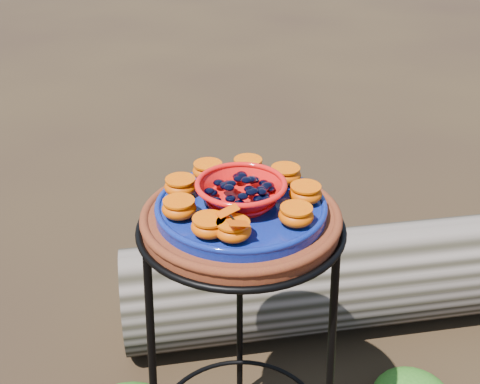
{
  "coord_description": "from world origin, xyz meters",
  "views": [
    {
      "loc": [
        -0.01,
        -0.98,
        1.32
      ],
      "look_at": [
        -0.0,
        0.0,
        0.78
      ],
      "focal_mm": 45.0,
      "sensor_mm": 36.0,
      "label": 1
    }
  ],
  "objects_px": {
    "terracotta_saucer": "(241,220)",
    "cobalt_plate": "(241,208)",
    "driftwood_log": "(393,273)",
    "plant_stand": "(241,361)",
    "red_bowl": "(241,193)"
  },
  "relations": [
    {
      "from": "terracotta_saucer",
      "to": "cobalt_plate",
      "type": "bearing_deg",
      "value": 0.0
    },
    {
      "from": "cobalt_plate",
      "to": "driftwood_log",
      "type": "relative_size",
      "value": 0.19
    },
    {
      "from": "plant_stand",
      "to": "driftwood_log",
      "type": "relative_size",
      "value": 0.41
    },
    {
      "from": "plant_stand",
      "to": "driftwood_log",
      "type": "xyz_separation_m",
      "value": [
        0.5,
        0.57,
        -0.19
      ]
    },
    {
      "from": "red_bowl",
      "to": "plant_stand",
      "type": "bearing_deg",
      "value": 0.0
    },
    {
      "from": "terracotta_saucer",
      "to": "driftwood_log",
      "type": "bearing_deg",
      "value": 49.06
    },
    {
      "from": "plant_stand",
      "to": "red_bowl",
      "type": "relative_size",
      "value": 4.34
    },
    {
      "from": "terracotta_saucer",
      "to": "red_bowl",
      "type": "distance_m",
      "value": 0.06
    },
    {
      "from": "cobalt_plate",
      "to": "plant_stand",
      "type": "bearing_deg",
      "value": 0.0
    },
    {
      "from": "plant_stand",
      "to": "driftwood_log",
      "type": "height_order",
      "value": "plant_stand"
    },
    {
      "from": "driftwood_log",
      "to": "red_bowl",
      "type": "bearing_deg",
      "value": -130.94
    },
    {
      "from": "terracotta_saucer",
      "to": "red_bowl",
      "type": "xyz_separation_m",
      "value": [
        0.0,
        0.0,
        0.06
      ]
    },
    {
      "from": "terracotta_saucer",
      "to": "red_bowl",
      "type": "height_order",
      "value": "red_bowl"
    },
    {
      "from": "plant_stand",
      "to": "red_bowl",
      "type": "height_order",
      "value": "red_bowl"
    },
    {
      "from": "plant_stand",
      "to": "terracotta_saucer",
      "type": "height_order",
      "value": "terracotta_saucer"
    }
  ]
}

